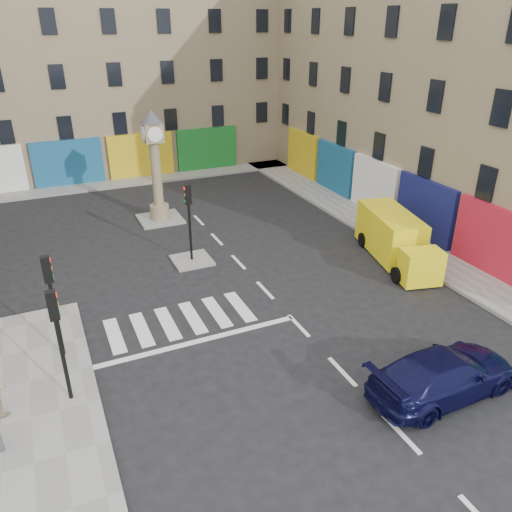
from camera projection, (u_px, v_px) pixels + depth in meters
ground at (312, 340)px, 18.12m from camera, size 120.00×120.00×0.00m
sidewalk_right at (355, 214)px, 29.54m from camera, size 2.60×30.00×0.15m
sidewalk_far at (103, 184)px, 34.87m from camera, size 32.00×2.40×0.15m
island_near at (192, 260)px, 23.93m from camera, size 1.80×1.80×0.12m
island_far at (160, 219)px, 28.87m from camera, size 2.40×2.40×0.12m
building_right at (459, 68)px, 28.46m from camera, size 10.00×30.00×16.00m
building_far at (75, 50)px, 36.01m from camera, size 32.00×10.00×17.00m
traffic_light_left_near at (57, 329)px, 14.08m from camera, size 0.28×0.22×3.70m
traffic_light_left_far at (51, 291)px, 16.05m from camera, size 0.28×0.22×3.70m
traffic_light_island at (189, 211)px, 22.84m from camera, size 0.28×0.22×3.70m
clock_pillar at (155, 160)px, 27.36m from camera, size 1.20×1.20×6.10m
navy_sedan at (444, 374)px, 15.24m from camera, size 5.13×2.24×1.47m
yellow_van at (395, 238)px, 23.77m from camera, size 3.12×6.18×2.16m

